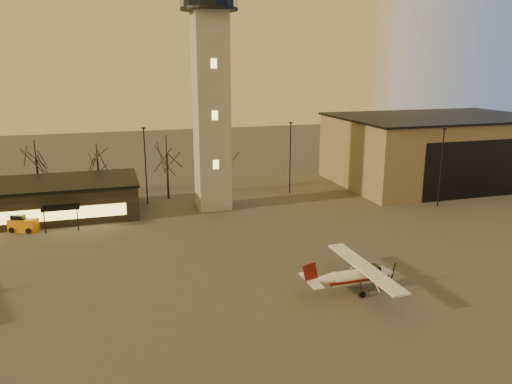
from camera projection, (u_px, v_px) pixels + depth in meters
ground at (300, 316)px, 36.58m from camera, size 220.00×220.00×0.00m
control_tower at (211, 78)px, 60.29m from camera, size 6.80×6.80×32.60m
hangar at (436, 149)px, 76.92m from camera, size 30.60×20.60×10.30m
terminal at (29, 200)px, 59.46m from camera, size 25.40×12.20×4.30m
light_poles at (215, 164)px, 64.08m from camera, size 58.50×12.25×10.14m
tree_row at (99, 155)px, 67.50m from camera, size 37.20×9.20×8.80m
cessna_front at (360, 279)px, 40.55m from camera, size 8.51×10.77×2.98m
service_cart at (23, 224)px, 55.19m from camera, size 3.40×2.81×1.90m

